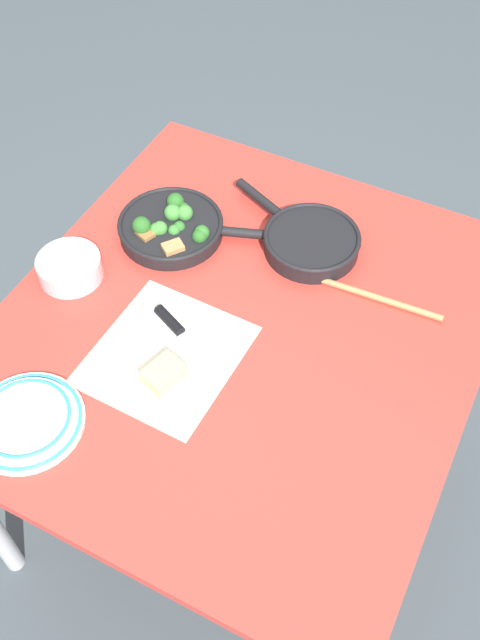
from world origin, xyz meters
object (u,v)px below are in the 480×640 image
at_px(dinner_plate_stack, 26,420).
at_px(prep_bowl_steel, 70,268).
at_px(skillet_eggs, 310,241).
at_px(grater_knife, 180,332).
at_px(wooden_spoon, 340,286).
at_px(cheese_block, 164,375).
at_px(skillet_broccoli, 172,227).

distance_m(dinner_plate_stack, prep_bowl_steel, 0.40).
bearing_deg(skillet_eggs, grater_knife, 91.61).
bearing_deg(prep_bowl_steel, wooden_spoon, -66.57).
relative_size(grater_knife, cheese_block, 2.28).
relative_size(cheese_block, prep_bowl_steel, 0.65).
distance_m(wooden_spoon, dinner_plate_stack, 0.74).
relative_size(skillet_eggs, wooden_spoon, 0.95).
xyz_separation_m(grater_knife, prep_bowl_steel, (0.04, 0.31, 0.02)).
bearing_deg(wooden_spoon, dinner_plate_stack, 52.68).
relative_size(skillet_eggs, dinner_plate_stack, 1.60).
bearing_deg(grater_knife, wooden_spoon, 71.26).
bearing_deg(skillet_broccoli, wooden_spoon, -16.62).
relative_size(wooden_spoon, grater_knife, 1.77).
bearing_deg(dinner_plate_stack, skillet_broccoli, 1.14).
relative_size(skillet_broccoli, grater_knife, 1.64).
relative_size(dinner_plate_stack, prep_bowl_steel, 1.55).
height_order(wooden_spoon, grater_knife, grater_knife).
xyz_separation_m(dinner_plate_stack, prep_bowl_steel, (0.36, 0.15, 0.01)).
relative_size(skillet_eggs, prep_bowl_steel, 2.48).
distance_m(skillet_broccoli, grater_knife, 0.31).
xyz_separation_m(skillet_broccoli, wooden_spoon, (0.02, -0.43, -0.02)).
height_order(skillet_broccoli, prep_bowl_steel, skillet_broccoli).
relative_size(wooden_spoon, prep_bowl_steel, 2.62).
xyz_separation_m(skillet_broccoli, prep_bowl_steel, (-0.22, 0.14, 0.00)).
xyz_separation_m(skillet_eggs, prep_bowl_steel, (-0.33, 0.46, 0.00)).
height_order(grater_knife, prep_bowl_steel, prep_bowl_steel).
bearing_deg(grater_knife, dinner_plate_stack, -91.63).
bearing_deg(cheese_block, prep_bowl_steel, 66.03).
distance_m(skillet_broccoli, skillet_eggs, 0.33).
height_order(wooden_spoon, cheese_block, cheese_block).
bearing_deg(cheese_block, skillet_broccoli, 28.09).
xyz_separation_m(wooden_spoon, dinner_plate_stack, (-0.61, 0.42, 0.01)).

